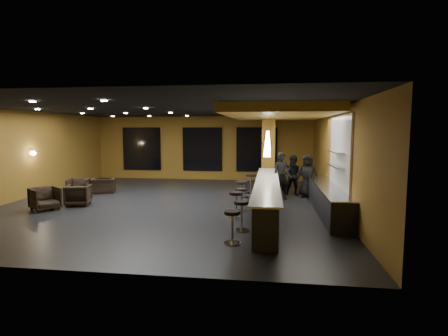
# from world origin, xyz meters

# --- Properties ---
(floor) EXTENTS (12.00, 13.00, 0.10)m
(floor) POSITION_xyz_m (0.00, 0.00, -0.05)
(floor) COLOR black
(floor) RESTS_ON ground
(ceiling) EXTENTS (12.00, 13.00, 0.10)m
(ceiling) POSITION_xyz_m (0.00, 0.00, 3.55)
(ceiling) COLOR black
(wall_back) EXTENTS (12.00, 0.10, 3.50)m
(wall_back) POSITION_xyz_m (0.00, 6.55, 1.75)
(wall_back) COLOR brown
(wall_back) RESTS_ON floor
(wall_front) EXTENTS (12.00, 0.10, 3.50)m
(wall_front) POSITION_xyz_m (0.00, -6.55, 1.75)
(wall_front) COLOR brown
(wall_front) RESTS_ON floor
(wall_left) EXTENTS (0.10, 13.00, 3.50)m
(wall_left) POSITION_xyz_m (-6.05, 0.00, 1.75)
(wall_left) COLOR brown
(wall_left) RESTS_ON floor
(wall_right) EXTENTS (0.10, 13.00, 3.50)m
(wall_right) POSITION_xyz_m (6.05, 0.00, 1.75)
(wall_right) COLOR brown
(wall_right) RESTS_ON floor
(wood_soffit) EXTENTS (3.60, 8.00, 0.28)m
(wood_soffit) POSITION_xyz_m (4.00, 1.00, 3.36)
(wood_soffit) COLOR olive
(wood_soffit) RESTS_ON ceiling
(window_left) EXTENTS (2.20, 0.06, 2.40)m
(window_left) POSITION_xyz_m (-3.50, 6.44, 1.70)
(window_left) COLOR black
(window_left) RESTS_ON wall_back
(window_center) EXTENTS (2.20, 0.06, 2.40)m
(window_center) POSITION_xyz_m (0.00, 6.44, 1.70)
(window_center) COLOR black
(window_center) RESTS_ON wall_back
(window_right) EXTENTS (2.20, 0.06, 2.40)m
(window_right) POSITION_xyz_m (3.00, 6.44, 1.70)
(window_right) COLOR black
(window_right) RESTS_ON wall_back
(tile_backsplash) EXTENTS (0.06, 3.20, 2.40)m
(tile_backsplash) POSITION_xyz_m (5.96, -1.00, 2.00)
(tile_backsplash) COLOR white
(tile_backsplash) RESTS_ON wall_right
(bar_counter) EXTENTS (0.60, 8.00, 1.00)m
(bar_counter) POSITION_xyz_m (3.65, -1.00, 0.50)
(bar_counter) COLOR black
(bar_counter) RESTS_ON floor
(bar_top) EXTENTS (0.78, 8.10, 0.05)m
(bar_top) POSITION_xyz_m (3.65, -1.00, 1.02)
(bar_top) COLOR white
(bar_top) RESTS_ON bar_counter
(prep_counter) EXTENTS (0.70, 6.00, 0.86)m
(prep_counter) POSITION_xyz_m (5.65, -0.50, 0.43)
(prep_counter) COLOR black
(prep_counter) RESTS_ON floor
(prep_top) EXTENTS (0.72, 6.00, 0.03)m
(prep_top) POSITION_xyz_m (5.65, -0.50, 0.89)
(prep_top) COLOR silver
(prep_top) RESTS_ON prep_counter
(wall_shelf_lower) EXTENTS (0.30, 1.50, 0.03)m
(wall_shelf_lower) POSITION_xyz_m (5.82, -1.20, 1.60)
(wall_shelf_lower) COLOR silver
(wall_shelf_lower) RESTS_ON wall_right
(wall_shelf_upper) EXTENTS (0.30, 1.50, 0.03)m
(wall_shelf_upper) POSITION_xyz_m (5.82, -1.20, 2.05)
(wall_shelf_upper) COLOR silver
(wall_shelf_upper) RESTS_ON wall_right
(column) EXTENTS (0.60, 0.60, 3.50)m
(column) POSITION_xyz_m (3.65, 3.60, 1.75)
(column) COLOR brown
(column) RESTS_ON floor
(wall_sconce) EXTENTS (0.22, 0.22, 0.22)m
(wall_sconce) POSITION_xyz_m (-5.88, 0.50, 1.80)
(wall_sconce) COLOR #FFE5B2
(wall_sconce) RESTS_ON wall_left
(pendant_0) EXTENTS (0.20, 0.20, 0.70)m
(pendant_0) POSITION_xyz_m (3.65, -3.00, 2.35)
(pendant_0) COLOR white
(pendant_0) RESTS_ON wood_soffit
(pendant_1) EXTENTS (0.20, 0.20, 0.70)m
(pendant_1) POSITION_xyz_m (3.65, -0.50, 2.35)
(pendant_1) COLOR white
(pendant_1) RESTS_ON wood_soffit
(pendant_2) EXTENTS (0.20, 0.20, 0.70)m
(pendant_2) POSITION_xyz_m (3.65, 2.00, 2.35)
(pendant_2) COLOR white
(pendant_2) RESTS_ON wood_soffit
(staff_a) EXTENTS (0.76, 0.58, 1.87)m
(staff_a) POSITION_xyz_m (4.19, 1.26, 0.94)
(staff_a) COLOR black
(staff_a) RESTS_ON floor
(staff_b) EXTENTS (0.91, 0.76, 1.69)m
(staff_b) POSITION_xyz_m (4.74, 2.17, 0.85)
(staff_b) COLOR black
(staff_b) RESTS_ON floor
(staff_c) EXTENTS (0.94, 0.69, 1.76)m
(staff_c) POSITION_xyz_m (5.25, 1.83, 0.88)
(staff_c) COLOR black
(staff_c) RESTS_ON floor
(armchair_a) EXTENTS (1.19, 1.18, 0.78)m
(armchair_a) POSITION_xyz_m (-3.91, -1.70, 0.39)
(armchair_a) COLOR black
(armchair_a) RESTS_ON floor
(armchair_b) EXTENTS (1.00, 1.02, 0.76)m
(armchair_b) POSITION_xyz_m (-3.18, -0.86, 0.38)
(armchair_b) COLOR black
(armchair_b) RESTS_ON floor
(armchair_c) EXTENTS (0.96, 0.98, 0.74)m
(armchair_c) POSITION_xyz_m (-4.16, 0.86, 0.37)
(armchair_c) COLOR black
(armchair_c) RESTS_ON floor
(armchair_d) EXTENTS (1.21, 1.13, 0.65)m
(armchair_d) POSITION_xyz_m (-3.52, 1.73, 0.32)
(armchair_d) COLOR black
(armchair_d) RESTS_ON floor
(bar_stool_0) EXTENTS (0.41, 0.41, 0.80)m
(bar_stool_0) POSITION_xyz_m (2.86, -4.47, 0.52)
(bar_stool_0) COLOR silver
(bar_stool_0) RESTS_ON floor
(bar_stool_1) EXTENTS (0.41, 0.41, 0.82)m
(bar_stool_1) POSITION_xyz_m (2.98, -3.33, 0.52)
(bar_stool_1) COLOR silver
(bar_stool_1) RESTS_ON floor
(bar_stool_2) EXTENTS (0.43, 0.43, 0.85)m
(bar_stool_2) POSITION_xyz_m (2.72, -2.14, 0.55)
(bar_stool_2) COLOR silver
(bar_stool_2) RESTS_ON floor
(bar_stool_3) EXTENTS (0.39, 0.39, 0.78)m
(bar_stool_3) POSITION_xyz_m (2.78, -1.02, 0.50)
(bar_stool_3) COLOR silver
(bar_stool_3) RESTS_ON floor
(bar_stool_4) EXTENTS (0.44, 0.44, 0.87)m
(bar_stool_4) POSITION_xyz_m (2.71, 0.03, 0.55)
(bar_stool_4) COLOR silver
(bar_stool_4) RESTS_ON floor
(bar_stool_5) EXTENTS (0.37, 0.37, 0.72)m
(bar_stool_5) POSITION_xyz_m (2.74, 1.32, 0.46)
(bar_stool_5) COLOR silver
(bar_stool_5) RESTS_ON floor
(bar_stool_6) EXTENTS (0.43, 0.43, 0.85)m
(bar_stool_6) POSITION_xyz_m (2.93, 2.26, 0.55)
(bar_stool_6) COLOR silver
(bar_stool_6) RESTS_ON floor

